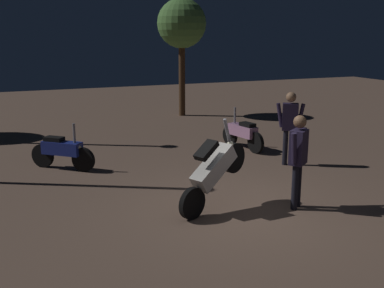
{
  "coord_description": "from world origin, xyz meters",
  "views": [
    {
      "loc": [
        -3.81,
        -6.85,
        3.1
      ],
      "look_at": [
        -0.47,
        1.24,
        1.0
      ],
      "focal_mm": 43.47,
      "sensor_mm": 36.0,
      "label": 1
    }
  ],
  "objects_px": {
    "motorcycle_pink_parked_right": "(243,133)",
    "person_rider_beside": "(290,122)",
    "motorcycle_white_foreground": "(214,170)",
    "person_bystander_far": "(298,154)",
    "motorcycle_blue_parked_left": "(62,151)"
  },
  "relations": [
    {
      "from": "motorcycle_pink_parked_right",
      "to": "person_rider_beside",
      "type": "height_order",
      "value": "person_rider_beside"
    },
    {
      "from": "motorcycle_white_foreground",
      "to": "person_bystander_far",
      "type": "relative_size",
      "value": 0.96
    },
    {
      "from": "motorcycle_pink_parked_right",
      "to": "motorcycle_blue_parked_left",
      "type": "bearing_deg",
      "value": 80.81
    },
    {
      "from": "motorcycle_white_foreground",
      "to": "person_rider_beside",
      "type": "xyz_separation_m",
      "value": [
        2.91,
        1.98,
        0.31
      ]
    },
    {
      "from": "motorcycle_white_foreground",
      "to": "person_rider_beside",
      "type": "bearing_deg",
      "value": 10.17
    },
    {
      "from": "motorcycle_white_foreground",
      "to": "motorcycle_blue_parked_left",
      "type": "relative_size",
      "value": 1.25
    },
    {
      "from": "motorcycle_blue_parked_left",
      "to": "person_rider_beside",
      "type": "xyz_separation_m",
      "value": [
        5.06,
        -1.69,
        0.62
      ]
    },
    {
      "from": "motorcycle_white_foreground",
      "to": "motorcycle_pink_parked_right",
      "type": "height_order",
      "value": "motorcycle_white_foreground"
    },
    {
      "from": "motorcycle_blue_parked_left",
      "to": "person_bystander_far",
      "type": "distance_m",
      "value": 5.5
    },
    {
      "from": "motorcycle_white_foreground",
      "to": "motorcycle_blue_parked_left",
      "type": "height_order",
      "value": "motorcycle_white_foreground"
    },
    {
      "from": "motorcycle_blue_parked_left",
      "to": "person_bystander_far",
      "type": "bearing_deg",
      "value": -7.51
    },
    {
      "from": "motorcycle_pink_parked_right",
      "to": "motorcycle_white_foreground",
      "type": "bearing_deg",
      "value": 134.36
    },
    {
      "from": "motorcycle_blue_parked_left",
      "to": "motorcycle_pink_parked_right",
      "type": "bearing_deg",
      "value": 43.15
    },
    {
      "from": "motorcycle_white_foreground",
      "to": "person_bystander_far",
      "type": "xyz_separation_m",
      "value": [
        1.43,
        -0.47,
        0.28
      ]
    },
    {
      "from": "person_rider_beside",
      "to": "person_bystander_far",
      "type": "xyz_separation_m",
      "value": [
        -1.48,
        -2.45,
        -0.04
      ]
    }
  ]
}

